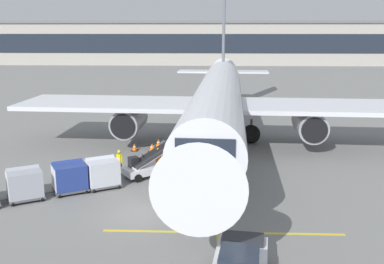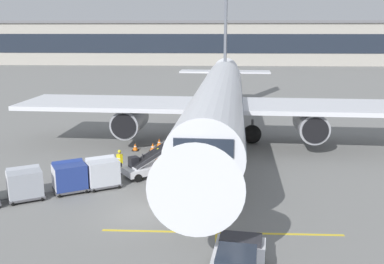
{
  "view_description": "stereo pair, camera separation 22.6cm",
  "coord_description": "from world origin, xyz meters",
  "px_view_note": "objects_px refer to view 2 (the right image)",
  "views": [
    {
      "loc": [
        3.63,
        -22.11,
        9.87
      ],
      "look_at": [
        2.57,
        5.39,
        3.32
      ],
      "focal_mm": 40.8,
      "sensor_mm": 36.0,
      "label": 1
    },
    {
      "loc": [
        3.85,
        -22.1,
        9.87
      ],
      "look_at": [
        2.57,
        5.39,
        3.32
      ],
      "focal_mm": 40.8,
      "sensor_mm": 36.0,
      "label": 2
    }
  ],
  "objects_px": {
    "parked_airplane": "(219,100)",
    "baggage_cart_lead": "(102,172)",
    "ground_crew_by_loader": "(158,158)",
    "ground_crew_by_carts": "(120,160)",
    "baggage_cart_second": "(69,176)",
    "baggage_cart_third": "(25,183)",
    "safety_cone_nose_mark": "(153,147)",
    "ground_crew_marshaller": "(160,176)",
    "safety_cone_wingtip": "(159,143)",
    "belt_loader": "(152,163)",
    "safety_cone_engine_keepout": "(135,147)"
  },
  "relations": [
    {
      "from": "ground_crew_by_carts",
      "to": "safety_cone_engine_keepout",
      "type": "xyz_separation_m",
      "value": [
        0.01,
        6.0,
        -0.7
      ]
    },
    {
      "from": "belt_loader",
      "to": "baggage_cart_second",
      "type": "distance_m",
      "value": 5.73
    },
    {
      "from": "belt_loader",
      "to": "baggage_cart_second",
      "type": "bearing_deg",
      "value": -144.18
    },
    {
      "from": "ground_crew_by_loader",
      "to": "safety_cone_wingtip",
      "type": "relative_size",
      "value": 2.47
    },
    {
      "from": "belt_loader",
      "to": "baggage_cart_third",
      "type": "height_order",
      "value": "belt_loader"
    },
    {
      "from": "baggage_cart_second",
      "to": "safety_cone_wingtip",
      "type": "height_order",
      "value": "baggage_cart_second"
    },
    {
      "from": "ground_crew_by_carts",
      "to": "baggage_cart_lead",
      "type": "bearing_deg",
      "value": -102.77
    },
    {
      "from": "parked_airplane",
      "to": "baggage_cart_second",
      "type": "bearing_deg",
      "value": -129.0
    },
    {
      "from": "baggage_cart_second",
      "to": "baggage_cart_third",
      "type": "distance_m",
      "value": 2.61
    },
    {
      "from": "baggage_cart_lead",
      "to": "baggage_cart_second",
      "type": "bearing_deg",
      "value": -153.37
    },
    {
      "from": "baggage_cart_third",
      "to": "belt_loader",
      "type": "bearing_deg",
      "value": 34.24
    },
    {
      "from": "ground_crew_by_loader",
      "to": "ground_crew_by_carts",
      "type": "relative_size",
      "value": 1.0
    },
    {
      "from": "baggage_cart_third",
      "to": "safety_cone_wingtip",
      "type": "distance_m",
      "value": 13.72
    },
    {
      "from": "parked_airplane",
      "to": "ground_crew_marshaller",
      "type": "relative_size",
      "value": 25.43
    },
    {
      "from": "safety_cone_wingtip",
      "to": "safety_cone_nose_mark",
      "type": "height_order",
      "value": "safety_cone_nose_mark"
    },
    {
      "from": "ground_crew_marshaller",
      "to": "safety_cone_nose_mark",
      "type": "xyz_separation_m",
      "value": [
        -1.67,
        8.92,
        -0.64
      ]
    },
    {
      "from": "ground_crew_marshaller",
      "to": "ground_crew_by_carts",
      "type": "bearing_deg",
      "value": 134.83
    },
    {
      "from": "baggage_cart_lead",
      "to": "safety_cone_nose_mark",
      "type": "distance_m",
      "value": 8.54
    },
    {
      "from": "belt_loader",
      "to": "ground_crew_by_loader",
      "type": "xyz_separation_m",
      "value": [
        0.38,
        0.67,
        0.14
      ]
    },
    {
      "from": "parked_airplane",
      "to": "baggage_cart_lead",
      "type": "bearing_deg",
      "value": -125.28
    },
    {
      "from": "belt_loader",
      "to": "ground_crew_by_carts",
      "type": "bearing_deg",
      "value": 177.15
    },
    {
      "from": "baggage_cart_third",
      "to": "ground_crew_marshaller",
      "type": "relative_size",
      "value": 1.58
    },
    {
      "from": "ground_crew_by_carts",
      "to": "safety_cone_engine_keepout",
      "type": "height_order",
      "value": "ground_crew_by_carts"
    },
    {
      "from": "baggage_cart_lead",
      "to": "baggage_cart_third",
      "type": "height_order",
      "value": "same"
    },
    {
      "from": "ground_crew_by_carts",
      "to": "safety_cone_wingtip",
      "type": "bearing_deg",
      "value": 75.55
    },
    {
      "from": "ground_crew_by_loader",
      "to": "safety_cone_nose_mark",
      "type": "xyz_separation_m",
      "value": [
        -1.1,
        5.15,
        -0.64
      ]
    },
    {
      "from": "ground_crew_by_carts",
      "to": "safety_cone_wingtip",
      "type": "relative_size",
      "value": 2.47
    },
    {
      "from": "ground_crew_by_loader",
      "to": "baggage_cart_lead",
      "type": "bearing_deg",
      "value": -135.83
    },
    {
      "from": "belt_loader",
      "to": "ground_crew_by_carts",
      "type": "relative_size",
      "value": 2.91
    },
    {
      "from": "baggage_cart_third",
      "to": "safety_cone_wingtip",
      "type": "height_order",
      "value": "baggage_cart_third"
    },
    {
      "from": "baggage_cart_lead",
      "to": "ground_crew_by_loader",
      "type": "height_order",
      "value": "baggage_cart_lead"
    },
    {
      "from": "ground_crew_by_carts",
      "to": "ground_crew_marshaller",
      "type": "distance_m",
      "value": 4.52
    },
    {
      "from": "parked_airplane",
      "to": "safety_cone_wingtip",
      "type": "bearing_deg",
      "value": -170.9
    },
    {
      "from": "belt_loader",
      "to": "safety_cone_wingtip",
      "type": "relative_size",
      "value": 7.17
    },
    {
      "from": "parked_airplane",
      "to": "safety_cone_wingtip",
      "type": "relative_size",
      "value": 62.72
    },
    {
      "from": "ground_crew_by_loader",
      "to": "ground_crew_marshaller",
      "type": "xyz_separation_m",
      "value": [
        0.56,
        -3.77,
        0.0
      ]
    },
    {
      "from": "baggage_cart_third",
      "to": "safety_cone_engine_keepout",
      "type": "relative_size",
      "value": 4.51
    },
    {
      "from": "baggage_cart_second",
      "to": "ground_crew_by_loader",
      "type": "bearing_deg",
      "value": 38.69
    },
    {
      "from": "parked_airplane",
      "to": "baggage_cart_lead",
      "type": "relative_size",
      "value": 16.06
    },
    {
      "from": "baggage_cart_lead",
      "to": "ground_crew_by_loader",
      "type": "distance_m",
      "value": 4.46
    },
    {
      "from": "baggage_cart_third",
      "to": "safety_cone_engine_keepout",
      "type": "height_order",
      "value": "baggage_cart_third"
    },
    {
      "from": "safety_cone_engine_keepout",
      "to": "baggage_cart_second",
      "type": "bearing_deg",
      "value": -104.31
    },
    {
      "from": "baggage_cart_lead",
      "to": "safety_cone_nose_mark",
      "type": "relative_size",
      "value": 3.71
    },
    {
      "from": "parked_airplane",
      "to": "safety_cone_nose_mark",
      "type": "xyz_separation_m",
      "value": [
        -5.41,
        -2.36,
        -3.62
      ]
    },
    {
      "from": "parked_airplane",
      "to": "baggage_cart_lead",
      "type": "xyz_separation_m",
      "value": [
        -7.51,
        -10.62,
        -2.98
      ]
    },
    {
      "from": "baggage_cart_third",
      "to": "ground_crew_by_carts",
      "type": "height_order",
      "value": "baggage_cart_third"
    },
    {
      "from": "baggage_cart_second",
      "to": "ground_crew_marshaller",
      "type": "distance_m",
      "value": 5.6
    },
    {
      "from": "ground_crew_by_loader",
      "to": "safety_cone_wingtip",
      "type": "distance_m",
      "value": 6.77
    },
    {
      "from": "ground_crew_marshaller",
      "to": "safety_cone_engine_keepout",
      "type": "height_order",
      "value": "ground_crew_marshaller"
    },
    {
      "from": "baggage_cart_third",
      "to": "safety_cone_nose_mark",
      "type": "bearing_deg",
      "value": 59.6
    }
  ]
}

